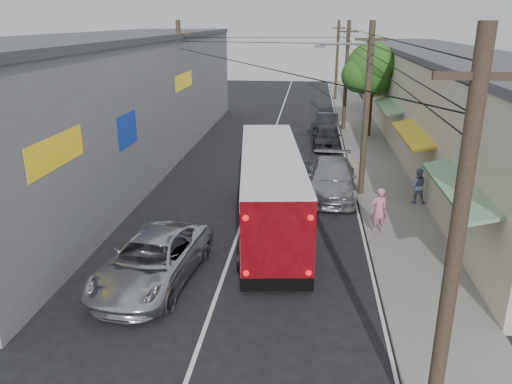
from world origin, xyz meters
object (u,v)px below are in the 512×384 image
pedestrian_near (379,210)px  pedestrian_far (417,186)px  parked_suv (332,179)px  parked_car_far (326,123)px  coach_bus (270,189)px  parked_car_mid (327,137)px  jeepney (152,261)px

pedestrian_near → pedestrian_far: (2.16, 3.58, -0.10)m
pedestrian_near → pedestrian_far: 4.18m
parked_suv → pedestrian_near: pedestrian_near is taller
pedestrian_near → parked_car_far: bearing=-102.8°
parked_car_far → pedestrian_near: (1.54, -18.86, 0.34)m
coach_bus → parked_car_far: 18.71m
pedestrian_near → parked_suv: bearing=-87.8°
parked_car_mid → coach_bus: bearing=-102.0°
pedestrian_near → jeepney: bearing=13.8°
parked_suv → pedestrian_far: size_ratio=3.47×
jeepney → coach_bus: bearing=62.6°
parked_suv → parked_car_mid: (0.00, 9.41, -0.08)m
parked_suv → parked_car_far: (0.10, 14.28, -0.13)m
parked_car_far → pedestrian_near: bearing=-77.9°
parked_suv → parked_car_far: bearing=91.7°
parked_suv → parked_car_mid: bearing=92.1°
jeepney → parked_car_far: (6.07, 23.49, -0.09)m
pedestrian_far → coach_bus: bearing=30.1°
coach_bus → pedestrian_far: size_ratio=6.88×
parked_car_mid → pedestrian_far: 11.09m
coach_bus → parked_car_mid: 13.90m
pedestrian_far → parked_car_far: bearing=-72.8°
coach_bus → jeepney: 6.08m
jeepney → pedestrian_near: 8.91m
parked_car_mid → pedestrian_near: (1.64, -13.99, 0.29)m
parked_suv → parked_car_mid: 9.41m
parked_suv → coach_bus: bearing=-119.7°
coach_bus → pedestrian_near: bearing=-11.9°
coach_bus → jeepney: (-3.35, -5.00, -0.85)m
jeepney → pedestrian_near: (7.61, 4.63, 0.25)m
jeepney → parked_car_mid: bearing=78.6°
parked_car_mid → parked_car_far: 4.87m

